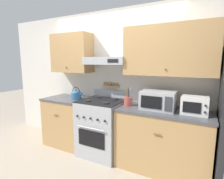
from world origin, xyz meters
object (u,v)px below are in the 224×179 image
(stove_range, at_px, (102,127))
(toaster_oven, at_px, (195,105))
(tea_kettle, at_px, (76,94))
(utensil_crock, at_px, (128,101))
(microwave, at_px, (159,100))

(stove_range, relative_size, toaster_oven, 3.26)
(stove_range, bearing_deg, tea_kettle, 177.96)
(tea_kettle, height_order, toaster_oven, toaster_oven)
(tea_kettle, relative_size, toaster_oven, 0.73)
(tea_kettle, bearing_deg, utensil_crock, 0.00)
(utensil_crock, bearing_deg, microwave, 2.13)
(microwave, bearing_deg, tea_kettle, -179.34)
(tea_kettle, relative_size, utensil_crock, 0.83)
(stove_range, xyz_separation_m, utensil_crock, (0.48, 0.02, 0.52))
(toaster_oven, bearing_deg, stove_range, -179.25)
(stove_range, relative_size, utensil_crock, 3.73)
(stove_range, height_order, microwave, microwave)
(microwave, distance_m, toaster_oven, 0.49)
(tea_kettle, bearing_deg, toaster_oven, -0.05)
(microwave, relative_size, toaster_oven, 1.45)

